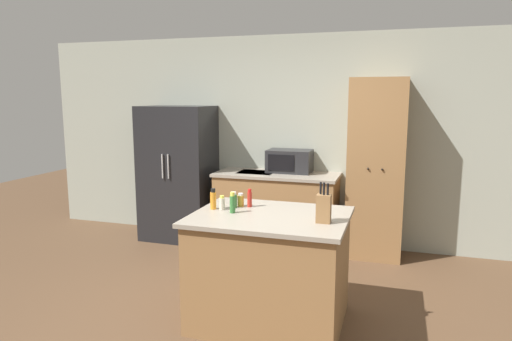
% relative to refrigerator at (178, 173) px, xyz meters
% --- Properties ---
extents(ground_plane, '(14.00, 14.00, 0.00)m').
position_rel_refrigerator_xyz_m(ground_plane, '(1.57, -1.98, -0.86)').
color(ground_plane, brown).
extents(wall_back, '(7.20, 0.06, 2.60)m').
position_rel_refrigerator_xyz_m(wall_back, '(1.57, 0.35, 0.44)').
color(wall_back, '#9EA393').
rests_on(wall_back, ground_plane).
extents(refrigerator, '(0.89, 0.67, 1.73)m').
position_rel_refrigerator_xyz_m(refrigerator, '(0.00, 0.00, 0.00)').
color(refrigerator, black).
rests_on(refrigerator, ground_plane).
extents(back_counter, '(1.50, 0.65, 0.93)m').
position_rel_refrigerator_xyz_m(back_counter, '(1.32, 0.02, -0.40)').
color(back_counter, olive).
rests_on(back_counter, ground_plane).
extents(pantry_cabinet, '(0.63, 0.54, 2.06)m').
position_rel_refrigerator_xyz_m(pantry_cabinet, '(2.48, 0.07, 0.16)').
color(pantry_cabinet, olive).
rests_on(pantry_cabinet, ground_plane).
extents(kitchen_island, '(1.24, 0.97, 0.91)m').
position_rel_refrigerator_xyz_m(kitchen_island, '(1.76, -1.84, -0.41)').
color(kitchen_island, olive).
rests_on(kitchen_island, ground_plane).
extents(microwave, '(0.53, 0.35, 0.28)m').
position_rel_refrigerator_xyz_m(microwave, '(1.45, 0.13, 0.20)').
color(microwave, '#232326').
rests_on(microwave, back_counter).
extents(knife_block, '(0.11, 0.08, 0.31)m').
position_rel_refrigerator_xyz_m(knife_block, '(2.20, -1.94, 0.16)').
color(knife_block, olive).
rests_on(knife_block, kitchen_island).
extents(spice_bottle_tall_dark, '(0.06, 0.06, 0.11)m').
position_rel_refrigerator_xyz_m(spice_bottle_tall_dark, '(1.44, -1.64, 0.10)').
color(spice_bottle_tall_dark, gold).
rests_on(spice_bottle_tall_dark, kitchen_island).
extents(spice_bottle_short_red, '(0.05, 0.05, 0.12)m').
position_rel_refrigerator_xyz_m(spice_bottle_short_red, '(1.33, -1.80, 0.11)').
color(spice_bottle_short_red, beige).
rests_on(spice_bottle_short_red, kitchen_island).
extents(spice_bottle_amber_oil, '(0.05, 0.05, 0.18)m').
position_rel_refrigerator_xyz_m(spice_bottle_amber_oil, '(1.25, -1.81, 0.13)').
color(spice_bottle_amber_oil, orange).
rests_on(spice_bottle_amber_oil, kitchen_island).
extents(spice_bottle_green_herb, '(0.06, 0.06, 0.14)m').
position_rel_refrigerator_xyz_m(spice_bottle_green_herb, '(1.40, -1.70, 0.11)').
color(spice_bottle_green_herb, '#337033').
rests_on(spice_bottle_green_herb, kitchen_island).
extents(spice_bottle_pale_salt, '(0.05, 0.05, 0.17)m').
position_rel_refrigerator_xyz_m(spice_bottle_pale_salt, '(1.45, -1.87, 0.13)').
color(spice_bottle_pale_salt, '#337033').
rests_on(spice_bottle_pale_salt, kitchen_island).
extents(spice_bottle_orange_cap, '(0.04, 0.04, 0.16)m').
position_rel_refrigerator_xyz_m(spice_bottle_orange_cap, '(1.52, -1.64, 0.12)').
color(spice_bottle_orange_cap, '#B2281E').
rests_on(spice_bottle_orange_cap, kitchen_island).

